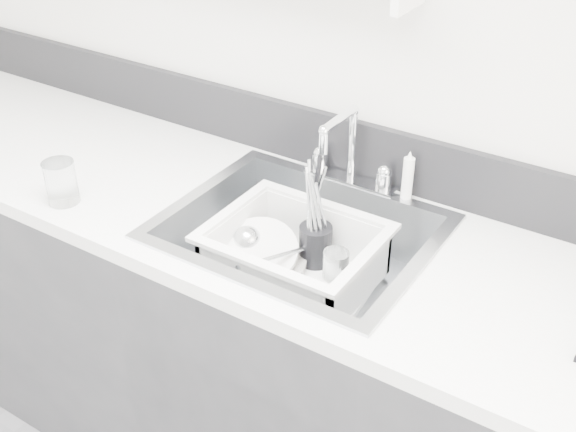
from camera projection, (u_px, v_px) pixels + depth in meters
The scene contains 12 objects.
counter_run at pixel (298, 368), 1.98m from camera, with size 3.20×0.62×0.92m.
backsplash at pixel (359, 150), 1.90m from camera, with size 3.20×0.02×0.16m, color black.
sink at pixel (299, 258), 1.78m from camera, with size 0.64×0.52×0.20m, color silver, non-canonical shape.
faucet at pixel (350, 165), 1.87m from camera, with size 0.26×0.18×0.23m.
side_sprayer at pixel (408, 176), 1.80m from camera, with size 0.03×0.03×0.14m, color white.
wash_tub at pixel (295, 257), 1.78m from camera, with size 0.41×0.33×0.16m, color white, non-canonical shape.
plate_stack at pixel (261, 261), 1.83m from camera, with size 0.25×0.24×0.10m.
utensil_cup at pixel (315, 242), 1.84m from camera, with size 0.09×0.09×0.29m.
ladle at pixel (266, 259), 1.81m from camera, with size 0.29×0.10×0.08m, color silver, non-canonical shape.
tumbler_in_tub at pixel (336, 268), 1.77m from camera, with size 0.06×0.06×0.09m, color white.
tumbler_counter at pixel (61, 182), 1.80m from camera, with size 0.08×0.08×0.11m, color white.
bowl_small at pixel (312, 295), 1.73m from camera, with size 0.10×0.10×0.03m, color white.
Camera 1 is at (0.76, -0.04, 1.87)m, focal length 45.00 mm.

